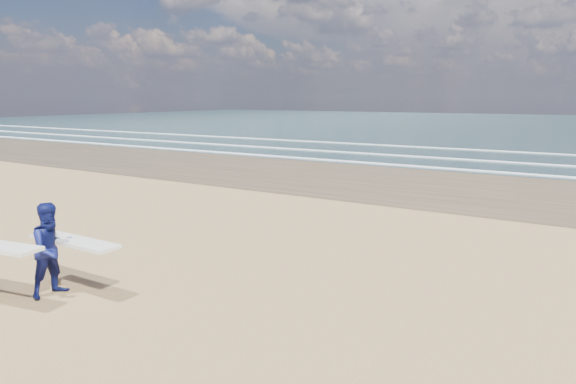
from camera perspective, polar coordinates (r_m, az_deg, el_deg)
The scene contains 1 object.
surfer_far at distance 11.13m, azimuth -24.58°, elevation -5.74°, with size 2.20×1.09×1.86m.
Camera 1 is at (9.24, -5.14, 3.87)m, focal length 32.00 mm.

